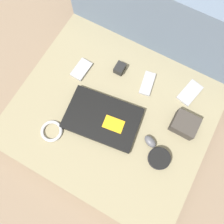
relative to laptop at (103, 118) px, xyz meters
name	(u,v)px	position (x,y,z in m)	size (l,w,h in m)	color
ground_plane	(112,119)	(0.02, 0.05, -0.13)	(8.00, 8.00, 0.00)	#7A6651
couch_seat	(112,116)	(0.02, 0.05, -0.07)	(0.90, 0.78, 0.11)	#847A5B
couch_backrest	(162,19)	(0.02, 0.54, 0.10)	(0.90, 0.20, 0.45)	slate
laptop	(103,118)	(0.00, 0.00, 0.00)	(0.36, 0.26, 0.03)	black
computer_mouse	(150,141)	(0.24, 0.01, 0.00)	(0.07, 0.06, 0.03)	#4C4C51
speaker_puck	(159,158)	(0.30, -0.04, 0.00)	(0.10, 0.10, 0.03)	black
phone_silver	(147,83)	(0.10, 0.26, -0.01)	(0.07, 0.13, 0.01)	#99999E
phone_black	(81,69)	(-0.22, 0.17, -0.01)	(0.07, 0.11, 0.01)	#99999E
phone_small	(190,93)	(0.30, 0.31, -0.01)	(0.09, 0.14, 0.01)	#99999E
camera_pouch	(185,124)	(0.34, 0.15, 0.02)	(0.11, 0.10, 0.06)	#38332D
charger_brick	(120,68)	(-0.05, 0.26, 0.00)	(0.04, 0.06, 0.04)	black
cable_coil	(52,131)	(-0.17, -0.16, -0.01)	(0.10, 0.10, 0.01)	#B2B2B7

